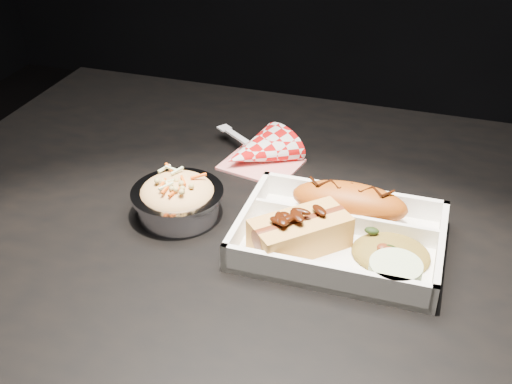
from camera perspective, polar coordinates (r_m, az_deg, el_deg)
dining_table at (r=0.90m, az=5.44°, el=-7.75°), size 1.20×0.80×0.75m
food_tray at (r=0.81m, az=7.44°, el=-4.21°), size 0.25×0.18×0.04m
fried_pastry at (r=0.84m, az=8.28°, el=-0.87°), size 0.15×0.06×0.05m
hotdog at (r=0.78m, az=3.94°, el=-3.42°), size 0.13×0.13×0.06m
fried_rice_mound at (r=0.79m, az=11.98°, el=-4.73°), size 0.10×0.08×0.03m
cupcake_liner at (r=0.75m, az=12.23°, el=-7.14°), size 0.06×0.06×0.03m
foil_coleslaw_cup at (r=0.86m, az=-6.99°, el=-0.46°), size 0.12×0.12×0.06m
napkin_fork at (r=0.98m, az=0.10°, el=3.59°), size 0.16×0.15×0.10m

